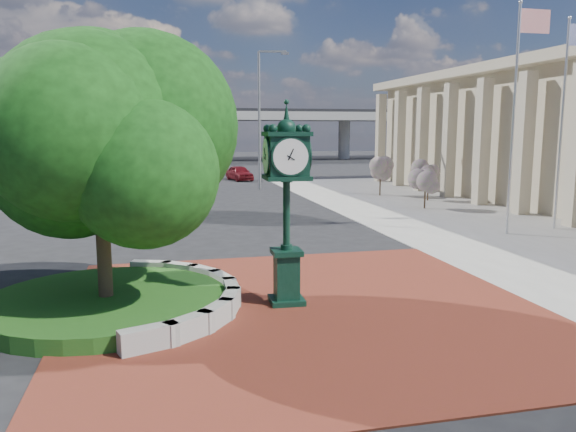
{
  "coord_description": "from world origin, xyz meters",
  "views": [
    {
      "loc": [
        -3.59,
        -14.52,
        4.6
      ],
      "look_at": [
        0.12,
        1.5,
        2.05
      ],
      "focal_mm": 35.0,
      "sensor_mm": 36.0,
      "label": 1
    }
  ],
  "objects_px": {
    "flagpole_a": "(514,118)",
    "street_lamp_far": "(195,124)",
    "flagpole_b": "(562,123)",
    "parked_car": "(239,173)",
    "post_clock": "(287,196)",
    "street_lamp_near": "(262,109)"
  },
  "relations": [
    {
      "from": "street_lamp_near",
      "to": "street_lamp_far",
      "type": "bearing_deg",
      "value": 104.32
    },
    {
      "from": "post_clock",
      "to": "flagpole_b",
      "type": "xyz_separation_m",
      "value": [
        14.63,
        8.18,
        1.99
      ]
    },
    {
      "from": "flagpole_a",
      "to": "street_lamp_far",
      "type": "relative_size",
      "value": 1.13
    },
    {
      "from": "flagpole_b",
      "to": "street_lamp_far",
      "type": "relative_size",
      "value": 1.09
    },
    {
      "from": "post_clock",
      "to": "flagpole_a",
      "type": "relative_size",
      "value": 0.53
    },
    {
      "from": "flagpole_b",
      "to": "post_clock",
      "type": "bearing_deg",
      "value": -150.78
    },
    {
      "from": "parked_car",
      "to": "flagpole_b",
      "type": "relative_size",
      "value": 0.41
    },
    {
      "from": "parked_car",
      "to": "flagpole_a",
      "type": "bearing_deg",
      "value": -87.39
    },
    {
      "from": "street_lamp_far",
      "to": "street_lamp_near",
      "type": "bearing_deg",
      "value": -75.68
    },
    {
      "from": "post_clock",
      "to": "flagpole_b",
      "type": "relative_size",
      "value": 0.55
    },
    {
      "from": "post_clock",
      "to": "parked_car",
      "type": "bearing_deg",
      "value": 83.81
    },
    {
      "from": "parked_car",
      "to": "street_lamp_far",
      "type": "distance_m",
      "value": 9.22
    },
    {
      "from": "post_clock",
      "to": "street_lamp_near",
      "type": "xyz_separation_m",
      "value": [
        4.57,
        28.11,
        3.18
      ]
    },
    {
      "from": "parked_car",
      "to": "flagpole_b",
      "type": "distance_m",
      "value": 30.61
    },
    {
      "from": "parked_car",
      "to": "flagpole_a",
      "type": "xyz_separation_m",
      "value": [
        7.7,
        -29.08,
        4.4
      ]
    },
    {
      "from": "post_clock",
      "to": "street_lamp_far",
      "type": "bearing_deg",
      "value": 89.29
    },
    {
      "from": "street_lamp_near",
      "to": "street_lamp_far",
      "type": "relative_size",
      "value": 1.18
    },
    {
      "from": "parked_car",
      "to": "post_clock",
      "type": "bearing_deg",
      "value": -108.4
    },
    {
      "from": "post_clock",
      "to": "parked_car",
      "type": "distance_m",
      "value": 36.85
    },
    {
      "from": "street_lamp_near",
      "to": "parked_car",
      "type": "bearing_deg",
      "value": 94.09
    },
    {
      "from": "flagpole_a",
      "to": "street_lamp_near",
      "type": "relative_size",
      "value": 0.96
    },
    {
      "from": "post_clock",
      "to": "street_lamp_far",
      "type": "relative_size",
      "value": 0.6
    }
  ]
}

